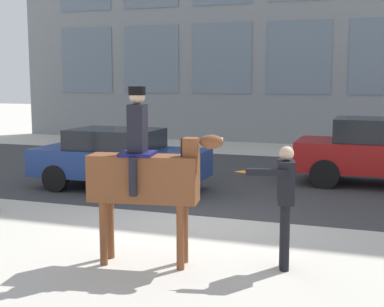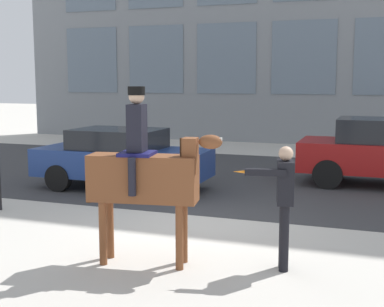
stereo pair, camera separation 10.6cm
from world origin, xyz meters
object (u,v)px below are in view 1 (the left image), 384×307
(mounted_horse_lead, at_px, (146,174))
(street_car_far_lane, at_px, (380,151))
(street_car_near_lane, at_px, (119,158))
(pedestrian_bystander, at_px, (284,197))

(mounted_horse_lead, height_order, street_car_far_lane, mounted_horse_lead)
(street_car_near_lane, bearing_deg, mounted_horse_lead, -59.15)
(mounted_horse_lead, distance_m, street_car_far_lane, 7.86)
(mounted_horse_lead, relative_size, pedestrian_bystander, 1.46)
(pedestrian_bystander, bearing_deg, street_car_far_lane, -113.42)
(pedestrian_bystander, distance_m, street_car_near_lane, 6.32)
(mounted_horse_lead, bearing_deg, pedestrian_bystander, 3.32)
(mounted_horse_lead, relative_size, street_car_near_lane, 0.61)
(mounted_horse_lead, distance_m, pedestrian_bystander, 1.96)
(street_car_near_lane, xyz_separation_m, street_car_far_lane, (5.95, 2.52, 0.10))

